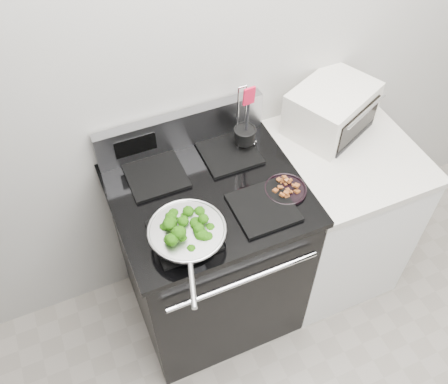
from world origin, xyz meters
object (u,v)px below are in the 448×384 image
gas_range (210,254)px  utensil_holder (245,138)px  bacon_plate (286,188)px  skillet (187,234)px  toaster_oven (331,109)px

gas_range → utensil_holder: utensil_holder is taller
bacon_plate → utensil_holder: size_ratio=0.52×
utensil_holder → bacon_plate: bearing=-84.6°
skillet → toaster_oven: toaster_oven is taller
utensil_holder → gas_range: bearing=-149.3°
gas_range → bacon_plate: gas_range is taller
gas_range → toaster_oven: bearing=14.0°
skillet → bacon_plate: skillet is taller
gas_range → skillet: size_ratio=2.46×
utensil_holder → toaster_oven: utensil_holder is taller
utensil_holder → toaster_oven: 0.44m
bacon_plate → toaster_oven: size_ratio=0.38×
skillet → toaster_oven: (0.85, 0.37, 0.03)m
gas_range → toaster_oven: (0.68, 0.17, 0.54)m
bacon_plate → toaster_oven: (0.39, 0.29, 0.06)m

